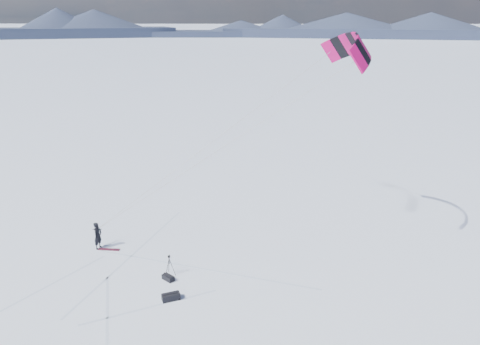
# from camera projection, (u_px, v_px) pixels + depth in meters

# --- Properties ---
(ground) EXTENTS (1800.00, 1800.00, 0.00)m
(ground) POSITION_uv_depth(u_px,v_px,m) (131.00, 275.00, 25.17)
(ground) COLOR white
(horizon_hills) EXTENTS (704.47, 706.88, 8.25)m
(horizon_hills) POSITION_uv_depth(u_px,v_px,m) (127.00, 220.00, 24.13)
(horizon_hills) COLOR #181C30
(horizon_hills) RESTS_ON ground
(snow_tracks) EXTENTS (13.93, 10.25, 0.01)m
(snow_tracks) POSITION_uv_depth(u_px,v_px,m) (103.00, 278.00, 24.93)
(snow_tracks) COLOR #AFC0D7
(snow_tracks) RESTS_ON ground
(snowkiter) EXTENTS (0.54, 0.69, 1.67)m
(snowkiter) POSITION_uv_depth(u_px,v_px,m) (99.00, 248.00, 28.13)
(snowkiter) COLOR black
(snowkiter) RESTS_ON ground
(snowboard) EXTENTS (1.33, 0.31, 0.04)m
(snowboard) POSITION_uv_depth(u_px,v_px,m) (109.00, 249.00, 27.94)
(snowboard) COLOR maroon
(snowboard) RESTS_ON ground
(tripod) EXTENTS (0.54, 0.59, 1.16)m
(tripod) POSITION_uv_depth(u_px,v_px,m) (169.00, 262.00, 25.00)
(tripod) COLOR black
(tripod) RESTS_ON ground
(gear_bag_a) EXTENTS (0.97, 0.74, 0.39)m
(gear_bag_a) POSITION_uv_depth(u_px,v_px,m) (171.00, 297.00, 22.94)
(gear_bag_a) COLOR black
(gear_bag_a) RESTS_ON ground
(gear_bag_b) EXTENTS (0.75, 0.70, 0.32)m
(gear_bag_b) POSITION_uv_depth(u_px,v_px,m) (168.00, 278.00, 24.69)
(gear_bag_b) COLOR black
(gear_bag_b) RESTS_ON ground
(power_kite) EXTENTS (15.66, 5.95, 11.22)m
(power_kite) POSITION_uv_depth(u_px,v_px,m) (350.00, 50.00, 25.40)
(power_kite) COLOR #BD0858
(power_kite) RESTS_ON ground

